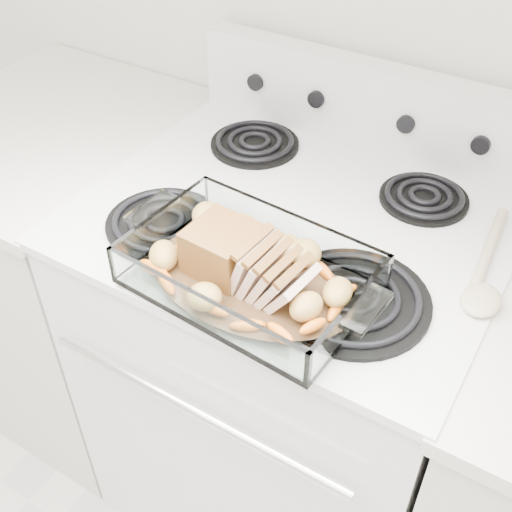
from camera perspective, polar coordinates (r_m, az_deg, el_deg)
The scene contains 6 objects.
electric_range at distance 1.53m, azimuth 2.92°, elevation -9.75°, with size 0.78×0.70×1.12m.
counter_left at distance 1.84m, azimuth -15.50°, elevation -1.30°, with size 0.58×0.68×0.93m.
baking_dish at distance 1.03m, azimuth -0.58°, elevation -1.83°, with size 0.37×0.25×0.07m.
pork_roast at distance 1.02m, azimuth -1.58°, elevation -0.25°, with size 0.21×0.10×0.08m.
roast_vegetables at distance 1.05m, azimuth 0.24°, elevation -0.35°, with size 0.34×0.18×0.04m.
wooden_spoon at distance 1.12m, azimuth 19.68°, elevation -1.70°, with size 0.07×0.29×0.02m.
Camera 1 is at (0.44, 0.80, 1.67)m, focal length 45.00 mm.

